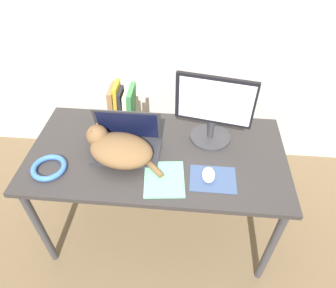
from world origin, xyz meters
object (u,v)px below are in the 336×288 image
notepad (164,179)px  cable_coil (49,168)px  cat (118,148)px  external_monitor (214,109)px  computer_mouse (208,175)px  book_row (122,104)px  laptop (127,143)px

notepad → cable_coil: bearing=178.7°
cat → external_monitor: external_monitor is taller
cat → external_monitor: bearing=23.0°
external_monitor → computer_mouse: size_ratio=3.92×
book_row → cable_coil: book_row is taller
book_row → notepad: bearing=-57.2°
external_monitor → cable_coil: (-0.84, -0.33, -0.19)m
computer_mouse → notepad: bearing=-170.4°
external_monitor → book_row: (-0.54, 0.13, -0.10)m
cat → cable_coil: bearing=-160.9°
cat → book_row: 0.34m
external_monitor → cable_coil: external_monitor is taller
laptop → book_row: (-0.08, 0.27, 0.06)m
notepad → laptop: bearing=137.8°
laptop → notepad: laptop is taller
computer_mouse → cable_coil: 0.83m
laptop → cat: bearing=-115.7°
laptop → book_row: size_ratio=1.45×
external_monitor → cat: bearing=-157.0°
cat → external_monitor: size_ratio=1.06×
laptop → notepad: bearing=-42.2°
external_monitor → computer_mouse: (-0.01, -0.31, -0.19)m
cat → notepad: (0.26, -0.13, -0.07)m
book_row → computer_mouse: bearing=-39.5°
cable_coil → cat: bearing=19.1°
cat → computer_mouse: size_ratio=4.14×
external_monitor → cable_coil: bearing=-158.6°
book_row → notepad: book_row is taller
laptop → external_monitor: size_ratio=0.87×
cat → external_monitor: (0.49, 0.21, 0.14)m
computer_mouse → external_monitor: bearing=87.6°
cat → laptop: bearing=64.3°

